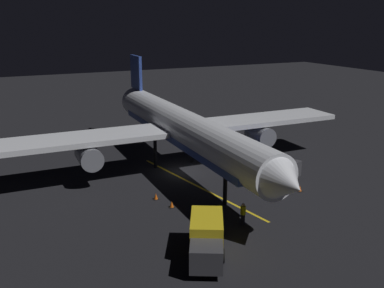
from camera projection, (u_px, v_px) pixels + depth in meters
The scene contains 10 objects.
ground_plane at pixel (183, 173), 44.28m from camera, with size 180.00×180.00×0.20m, color black.
apron_guide_stripe at pixel (197, 186), 40.60m from camera, with size 0.24×18.68×0.01m, color gold.
airliner at pixel (181, 128), 43.55m from camera, with size 37.23×37.71×10.61m.
baggage_truck at pixel (207, 239), 28.20m from camera, with size 4.39×5.73×2.53m.
catering_truck at pixel (266, 163), 43.35m from camera, with size 4.20×6.70×2.19m.
ground_crew_worker at pixel (243, 214), 32.72m from camera, with size 0.40×0.40×1.74m.
traffic_cone_near_left at pixel (156, 197), 37.53m from camera, with size 0.50×0.50×0.55m.
traffic_cone_near_right at pixel (300, 189), 39.29m from camera, with size 0.50×0.50×0.55m.
traffic_cone_under_wing at pixel (172, 205), 35.90m from camera, with size 0.50×0.50×0.55m.
traffic_cone_far at pixel (241, 178), 41.89m from camera, with size 0.50×0.50×0.55m.
Camera 1 is at (17.27, 38.02, 14.93)m, focal length 40.80 mm.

